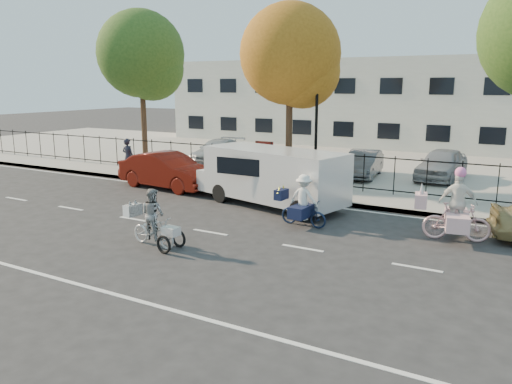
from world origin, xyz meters
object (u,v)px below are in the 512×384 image
Objects in this scene: lamppost at (316,115)px; white_van at (271,175)px; bull_bike at (303,205)px; lot_car_a at (218,151)px; lot_car_d at (442,164)px; red_sedan at (168,171)px; zebra_trike at (153,224)px; pedestrian at (128,157)px; lot_car_c at (363,164)px; unicorn_bike at (456,214)px.

white_van is at bearing -98.29° from lamppost.
lot_car_a is at bearing 50.74° from bull_bike.
bull_bike is at bearing -27.28° from white_van.
white_van is 1.52× the size of lot_car_d.
red_sedan is at bearing -140.56° from lot_car_d.
pedestrian is (-7.67, 7.19, 0.39)m from zebra_trike.
white_van is at bearing -116.62° from lot_car_d.
white_van is 1.69× the size of lot_car_c.
red_sedan is at bearing -158.12° from lamppost.
lot_car_a is at bearing 32.96° from zebra_trike.
bull_bike reaches higher than lot_car_d.
pedestrian reaches higher than zebra_trike.
lot_car_d is (9.88, 6.90, 0.09)m from red_sedan.
lamppost is at bearing -171.80° from pedestrian.
lamppost is at bearing -61.88° from red_sedan.
red_sedan is (-4.60, 6.29, 0.13)m from zebra_trike.
white_van is 1.36× the size of red_sedan.
red_sedan is at bearing 70.29° from unicorn_bike.
zebra_trike is at bearing 136.01° from pedestrian.
bull_bike is at bearing -29.09° from zebra_trike.
red_sedan is (-5.73, -2.30, -2.36)m from lamppost.
unicorn_bike reaches higher than red_sedan.
lot_car_a is (-1.55, 6.13, 0.01)m from red_sedan.
lamppost is 0.70× the size of white_van.
unicorn_bike is 0.52× the size of lot_car_d.
bull_bike reaches higher than lot_car_a.
zebra_trike is at bearing -70.26° from lot_car_a.
zebra_trike is 0.30× the size of white_van.
zebra_trike is 1.09× the size of pedestrian.
lot_car_d is (-1.79, 8.69, 0.07)m from unicorn_bike.
pedestrian is (-10.40, 3.39, 0.36)m from bull_bike.
unicorn_bike reaches higher than lot_car_d.
pedestrian reaches higher than bull_bike.
bull_bike is 12.38m from lot_car_a.
white_van is 6.64m from lot_car_c.
bull_bike is at bearing -71.50° from lamppost.
lot_car_d reaches higher than lot_car_c.
lot_car_a is at bearing 48.06° from unicorn_bike.
lot_car_d is at bearing 12.62° from lot_car_c.
zebra_trike is 0.46× the size of lot_car_d.
white_van reaches higher than lot_car_a.
lot_car_a is 11.46m from lot_car_d.
lot_car_a is at bearing 149.03° from white_van.
lot_car_c is at bearing -2.98° from zebra_trike.
bull_bike is 9.74m from lot_car_d.
lot_car_c is (1.35, 6.49, -0.39)m from white_van.
red_sedan is 1.08× the size of lot_car_a.
white_van is at bearing -51.58° from lot_car_a.
lamppost is 6.61m from red_sedan.
unicorn_bike is at bearing -50.86° from zebra_trike.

